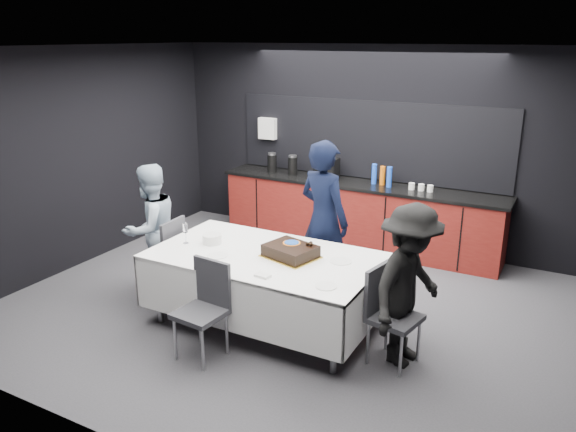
% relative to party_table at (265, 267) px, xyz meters
% --- Properties ---
extents(ground, '(6.00, 6.00, 0.00)m').
position_rel_party_table_xyz_m(ground, '(0.00, 0.40, -0.64)').
color(ground, '#424146').
rests_on(ground, ground).
extents(room_shell, '(6.04, 5.04, 2.82)m').
position_rel_party_table_xyz_m(room_shell, '(0.00, 0.40, 1.22)').
color(room_shell, white).
rests_on(room_shell, ground).
extents(kitchenette, '(4.10, 0.64, 2.05)m').
position_rel_party_table_xyz_m(kitchenette, '(-0.02, 2.62, -0.10)').
color(kitchenette, '#61130F').
rests_on(kitchenette, ground).
extents(party_table, '(2.32, 1.32, 0.78)m').
position_rel_party_table_xyz_m(party_table, '(0.00, 0.00, 0.00)').
color(party_table, '#99999E').
rests_on(party_table, ground).
extents(cake_assembly, '(0.60, 0.53, 0.16)m').
position_rel_party_table_xyz_m(cake_assembly, '(0.27, 0.06, 0.20)').
color(cake_assembly, gold).
rests_on(cake_assembly, party_table).
extents(plate_stack, '(0.20, 0.20, 0.10)m').
position_rel_party_table_xyz_m(plate_stack, '(-0.66, 0.01, 0.19)').
color(plate_stack, white).
rests_on(plate_stack, party_table).
extents(loose_plate_near, '(0.21, 0.21, 0.01)m').
position_rel_party_table_xyz_m(loose_plate_near, '(-0.41, -0.26, 0.14)').
color(loose_plate_near, white).
rests_on(loose_plate_near, party_table).
extents(loose_plate_right_a, '(0.22, 0.22, 0.01)m').
position_rel_party_table_xyz_m(loose_plate_right_a, '(0.76, 0.20, 0.14)').
color(loose_plate_right_a, white).
rests_on(loose_plate_right_a, party_table).
extents(loose_plate_right_b, '(0.20, 0.20, 0.01)m').
position_rel_party_table_xyz_m(loose_plate_right_b, '(0.87, -0.40, 0.14)').
color(loose_plate_right_b, white).
rests_on(loose_plate_right_b, party_table).
extents(loose_plate_far, '(0.22, 0.22, 0.01)m').
position_rel_party_table_xyz_m(loose_plate_far, '(0.16, 0.28, 0.14)').
color(loose_plate_far, white).
rests_on(loose_plate_far, party_table).
extents(fork_pile, '(0.15, 0.10, 0.02)m').
position_rel_party_table_xyz_m(fork_pile, '(0.26, -0.48, 0.15)').
color(fork_pile, white).
rests_on(fork_pile, party_table).
extents(champagne_flute, '(0.06, 0.06, 0.22)m').
position_rel_party_table_xyz_m(champagne_flute, '(-0.91, -0.12, 0.30)').
color(champagne_flute, white).
rests_on(champagne_flute, party_table).
extents(chair_left, '(0.44, 0.44, 0.92)m').
position_rel_party_table_xyz_m(chair_left, '(-1.36, 0.08, -0.11)').
color(chair_left, '#303036').
rests_on(chair_left, ground).
extents(chair_right, '(0.50, 0.50, 0.92)m').
position_rel_party_table_xyz_m(chair_right, '(1.34, -0.07, -0.11)').
color(chair_right, '#303036').
rests_on(chair_right, ground).
extents(chair_near, '(0.46, 0.46, 0.92)m').
position_rel_party_table_xyz_m(chair_near, '(-0.20, -0.77, -0.11)').
color(chair_near, '#303036').
rests_on(chair_near, ground).
extents(person_center, '(0.77, 0.62, 1.83)m').
position_rel_party_table_xyz_m(person_center, '(0.23, 0.93, 0.27)').
color(person_center, black).
rests_on(person_center, ground).
extents(person_left, '(0.68, 0.82, 1.52)m').
position_rel_party_table_xyz_m(person_left, '(-1.60, 0.10, 0.12)').
color(person_left, '#A3B9CD').
rests_on(person_left, ground).
extents(person_right, '(0.76, 1.08, 1.53)m').
position_rel_party_table_xyz_m(person_right, '(1.51, -0.01, 0.12)').
color(person_right, black).
rests_on(person_right, ground).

